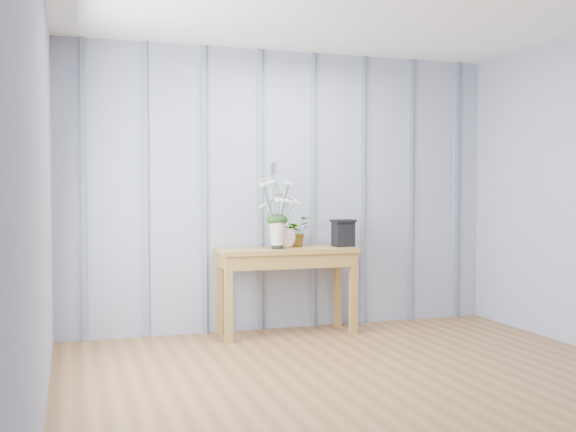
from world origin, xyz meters
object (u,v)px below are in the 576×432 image
object	(u,v)px
daisy_vase	(277,202)
carved_box	(343,233)
sideboard	(286,261)
felt_disc_vessel	(286,238)

from	to	relation	value
daisy_vase	carved_box	size ratio (longest dim) A/B	2.67
sideboard	felt_disc_vessel	xyz separation A→B (m)	(-0.02, -0.04, 0.20)
sideboard	felt_disc_vessel	size ratio (longest dim) A/B	6.77
sideboard	daisy_vase	bearing A→B (deg)	-148.00
sideboard	carved_box	size ratio (longest dim) A/B	4.98
daisy_vase	sideboard	bearing A→B (deg)	32.00
daisy_vase	felt_disc_vessel	distance (m)	0.33
daisy_vase	carved_box	xyz separation A→B (m)	(0.63, 0.06, -0.28)
felt_disc_vessel	daisy_vase	bearing A→B (deg)	-163.14
sideboard	carved_box	xyz separation A→B (m)	(0.53, -0.01, 0.24)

